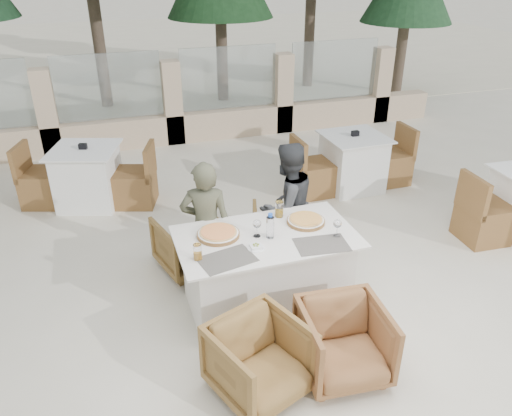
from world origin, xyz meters
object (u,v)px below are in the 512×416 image
object	(u,v)px
diner_left	(206,227)
diner_right	(287,206)
pizza_right	(306,221)
olive_dish	(256,246)
armchair_near_right	(344,342)
pizza_left	(218,233)
armchair_far_right	(280,231)
dining_table	(266,272)
beer_glass_left	(198,252)
water_bottle	(270,226)
wine_glass_corner	(337,227)
bg_table_a	(88,177)
beer_glass_right	(279,209)
armchair_near_left	(260,360)
bg_table_b	(352,162)
wine_glass_centre	(257,227)
armchair_far_left	(189,243)

from	to	relation	value
diner_left	diner_right	distance (m)	0.90
pizza_right	olive_dish	distance (m)	0.64
pizza_right	armchair_near_right	bearing A→B (deg)	-96.35
pizza_left	diner_right	size ratio (longest dim) A/B	0.28
olive_dish	diner_right	size ratio (longest dim) A/B	0.08
pizza_left	armchair_far_right	xyz separation A→B (m)	(0.86, 0.71, -0.52)
dining_table	armchair_near_right	world-z (taller)	dining_table
pizza_left	diner_right	distance (m)	1.01
pizza_left	beer_glass_left	bearing A→B (deg)	-128.91
water_bottle	wine_glass_corner	bearing A→B (deg)	-15.98
dining_table	wine_glass_corner	distance (m)	0.78
dining_table	armchair_near_right	size ratio (longest dim) A/B	2.40
pizza_right	pizza_left	bearing A→B (deg)	178.53
wine_glass_corner	armchair_far_right	world-z (taller)	wine_glass_corner
water_bottle	diner_right	distance (m)	0.84
diner_right	dining_table	bearing A→B (deg)	35.32
beer_glass_left	armchair_near_right	xyz separation A→B (m)	(0.96, -0.80, -0.54)
pizza_left	olive_dish	size ratio (longest dim) A/B	3.45
bg_table_a	beer_glass_right	bearing A→B (deg)	-36.79
armchair_near_left	olive_dish	bearing A→B (deg)	53.03
wine_glass_corner	bg_table_b	size ratio (longest dim) A/B	0.11
diner_left	dining_table	bearing A→B (deg)	147.91
wine_glass_centre	beer_glass_right	distance (m)	0.42
dining_table	bg_table_b	xyz separation A→B (m)	(2.01, 2.12, 0.00)
diner_left	bg_table_a	size ratio (longest dim) A/B	0.81
wine_glass_corner	bg_table_b	xyz separation A→B (m)	(1.42, 2.32, -0.48)
water_bottle	armchair_far_left	xyz separation A→B (m)	(-0.57, 0.91, -0.60)
armchair_far_left	olive_dish	bearing A→B (deg)	95.35
dining_table	bg_table_a	size ratio (longest dim) A/B	0.98
bg_table_b	beer_glass_left	bearing A→B (deg)	-139.80
wine_glass_corner	beer_glass_right	world-z (taller)	wine_glass_corner
armchair_far_left	dining_table	bearing A→B (deg)	106.66
pizza_left	bg_table_b	xyz separation A→B (m)	(2.42, 1.99, -0.41)
beer_glass_right	armchair_far_left	size ratio (longest dim) A/B	0.25
pizza_right	diner_left	distance (m)	0.95
olive_dish	armchair_far_left	bearing A→B (deg)	110.87
armchair_near_left	armchair_near_right	xyz separation A→B (m)	(0.69, -0.02, 0.00)
armchair_near_right	beer_glass_right	bearing A→B (deg)	98.12
beer_glass_right	diner_left	xyz separation A→B (m)	(-0.67, 0.20, -0.18)
diner_right	bg_table_a	distance (m)	2.88
bg_table_a	bg_table_b	distance (m)	3.57
armchair_far_right	bg_table_b	size ratio (longest dim) A/B	0.37
water_bottle	pizza_left	bearing A→B (deg)	158.92
beer_glass_left	diner_right	xyz separation A→B (m)	(1.11, 0.84, -0.16)
wine_glass_corner	beer_glass_right	xyz separation A→B (m)	(-0.36, 0.50, -0.01)
wine_glass_centre	armchair_near_right	distance (m)	1.21
beer_glass_left	armchair_near_right	size ratio (longest dim) A/B	0.21
bg_table_b	wine_glass_centre	bearing A→B (deg)	-135.44
dining_table	armchair_far_right	distance (m)	0.96
beer_glass_right	armchair_near_right	bearing A→B (deg)	-86.83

